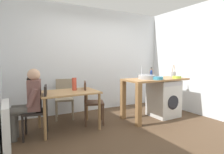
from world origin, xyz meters
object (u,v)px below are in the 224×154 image
at_px(chair_spare_by_wall, 64,96).
at_px(vase, 74,84).
at_px(chair_person_seat, 40,108).
at_px(mixing_bowl, 158,78).
at_px(dining_table, 69,96).
at_px(chair_opposite, 90,100).
at_px(washing_machine, 163,98).
at_px(seated_person, 29,100).
at_px(colander, 177,77).
at_px(utensil_crock, 173,74).
at_px(bottle_tall_green, 151,74).
at_px(bottle_squat_brown, 151,73).

xyz_separation_m(chair_spare_by_wall, vase, (0.03, -0.67, 0.36)).
xyz_separation_m(chair_person_seat, mixing_bowl, (2.39, -0.34, 0.45)).
relative_size(dining_table, chair_person_seat, 1.22).
height_order(chair_opposite, mixing_bowl, mixing_bowl).
height_order(chair_spare_by_wall, washing_machine, chair_spare_by_wall).
distance_m(chair_opposite, chair_spare_by_wall, 0.78).
distance_m(seated_person, colander, 3.16).
height_order(mixing_bowl, utensil_crock, utensil_crock).
xyz_separation_m(dining_table, colander, (2.42, -0.48, 0.31)).
bearing_deg(vase, mixing_bowl, -18.19).
distance_m(washing_machine, mixing_bowl, 0.68).
height_order(bottle_tall_green, utensil_crock, utensil_crock).
bearing_deg(washing_machine, colander, -49.26).
bearing_deg(vase, chair_person_seat, -162.85).
height_order(chair_person_seat, bottle_squat_brown, bottle_squat_brown).
xyz_separation_m(seated_person, washing_machine, (2.94, -0.18, -0.24)).
bearing_deg(chair_person_seat, bottle_tall_green, -77.86).
bearing_deg(chair_person_seat, colander, -85.23).
distance_m(dining_table, bottle_squat_brown, 2.11).
height_order(chair_opposite, bottle_tall_green, bottle_tall_green).
distance_m(chair_person_seat, colander, 3.02).
xyz_separation_m(bottle_squat_brown, utensil_crock, (0.52, -0.22, -0.04)).
bearing_deg(chair_spare_by_wall, mixing_bowl, 159.12).
bearing_deg(colander, washing_machine, 130.74).
height_order(utensil_crock, vase, utensil_crock).
bearing_deg(washing_machine, mixing_bowl, -152.69).
xyz_separation_m(utensil_crock, vase, (-2.45, 0.31, -0.12)).
distance_m(bottle_tall_green, vase, 1.84).
bearing_deg(washing_machine, utensil_crock, 8.10).
bearing_deg(bottle_squat_brown, chair_opposite, 177.83).
height_order(seated_person, bottle_squat_brown, seated_person).
height_order(bottle_tall_green, vase, bottle_tall_green).
distance_m(chair_opposite, bottle_tall_green, 1.59).
bearing_deg(chair_opposite, bottle_tall_green, 103.16).
relative_size(seated_person, bottle_tall_green, 5.22).
xyz_separation_m(washing_machine, vase, (-2.08, 0.36, 0.44)).
height_order(washing_machine, bottle_squat_brown, bottle_squat_brown).
bearing_deg(chair_person_seat, bottle_squat_brown, -75.42).
bearing_deg(colander, mixing_bowl, 177.99).
xyz_separation_m(bottle_tall_green, colander, (0.44, -0.38, -0.07)).
distance_m(chair_spare_by_wall, colander, 2.65).
bearing_deg(washing_machine, bottle_tall_green, 147.36).
bearing_deg(chair_opposite, mixing_bowl, 88.46).
xyz_separation_m(dining_table, vase, (0.15, 0.10, 0.22)).
height_order(bottle_squat_brown, colander, bottle_squat_brown).
bearing_deg(seated_person, chair_person_seat, -90.00).
bearing_deg(chair_opposite, washing_machine, 98.90).
distance_m(seated_person, utensil_crock, 3.32).
xyz_separation_m(bottle_squat_brown, mixing_bowl, (-0.23, -0.47, -0.08)).
relative_size(dining_table, bottle_tall_green, 4.79).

